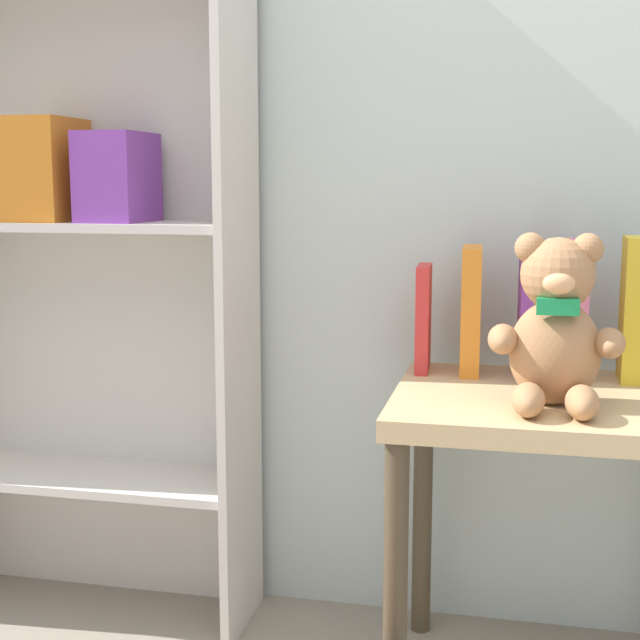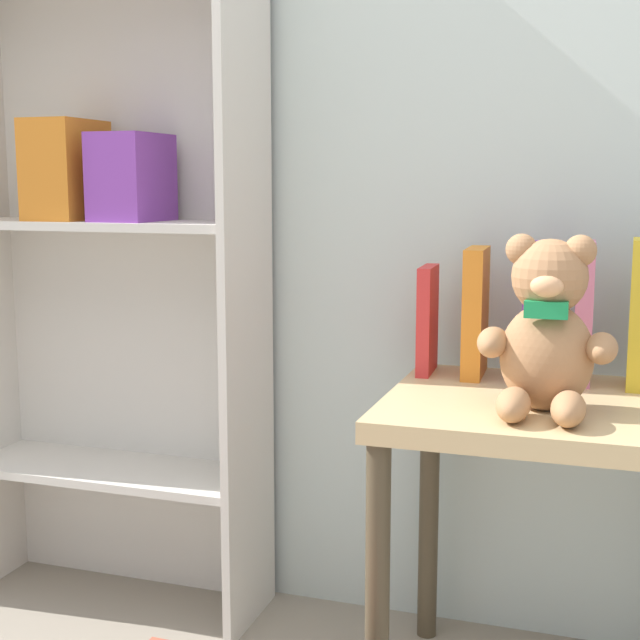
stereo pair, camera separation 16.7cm
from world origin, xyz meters
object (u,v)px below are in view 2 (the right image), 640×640
bookshelf_side (111,176)px  book_standing_purple (530,312)px  book_standing_pink (584,313)px  book_standing_red (428,320)px  display_table (545,454)px  book_standing_orange (478,312)px  teddy_bear (547,332)px  book_standing_yellow (640,314)px

bookshelf_side → book_standing_purple: 0.93m
book_standing_pink → book_standing_red: bearing=177.9°
display_table → book_standing_purple: bearing=107.2°
display_table → book_standing_orange: (-0.14, 0.16, 0.22)m
book_standing_red → book_standing_orange: book_standing_orange is taller
bookshelf_side → book_standing_pink: size_ratio=6.51×
book_standing_orange → book_standing_purple: bearing=-5.6°
teddy_bear → book_standing_pink: 0.24m
bookshelf_side → book_standing_red: (0.70, -0.02, -0.28)m
bookshelf_side → book_standing_red: bearing=-2.0°
display_table → bookshelf_side: bearing=169.1°
book_standing_red → book_standing_purple: bearing=-3.2°
display_table → book_standing_yellow: (0.14, 0.15, 0.23)m
display_table → book_standing_yellow: size_ratio=2.14×
book_standing_orange → book_standing_yellow: book_standing_yellow is taller
book_standing_red → book_standing_pink: (0.29, 0.00, 0.03)m
display_table → book_standing_yellow: book_standing_yellow is taller
display_table → book_standing_orange: bearing=131.8°
book_standing_orange → book_standing_purple: (0.10, -0.01, 0.01)m
bookshelf_side → book_standing_orange: (0.80, -0.02, -0.26)m
teddy_bear → bookshelf_side: bearing=164.5°
teddy_bear → book_standing_orange: (-0.14, 0.24, -0.01)m
bookshelf_side → book_standing_pink: (0.99, -0.02, -0.25)m
display_table → book_standing_red: (-0.24, 0.16, 0.20)m
book_standing_orange → book_standing_purple: size_ratio=0.95×
book_standing_pink → book_standing_yellow: size_ratio=0.98×
teddy_bear → book_standing_orange: 0.28m
bookshelf_side → teddy_bear: 1.01m
display_table → book_standing_red: bearing=146.8°
book_standing_red → book_standing_yellow: bearing=-3.5°
teddy_bear → book_standing_red: 0.34m
bookshelf_side → book_standing_purple: (0.90, -0.03, -0.25)m
display_table → book_standing_orange: size_ratio=2.34×
book_standing_purple → book_standing_yellow: bearing=-3.5°
book_standing_yellow → book_standing_pink: bearing=176.6°
book_standing_purple → book_standing_orange: bearing=174.2°
teddy_bear → book_standing_orange: teddy_bear is taller
book_standing_red → book_standing_purple: 0.19m
display_table → teddy_bear: size_ratio=2.01×
book_standing_red → bookshelf_side: bearing=175.2°
book_standing_red → book_standing_pink: book_standing_pink is taller
book_standing_purple → teddy_bear: bearing=-80.8°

